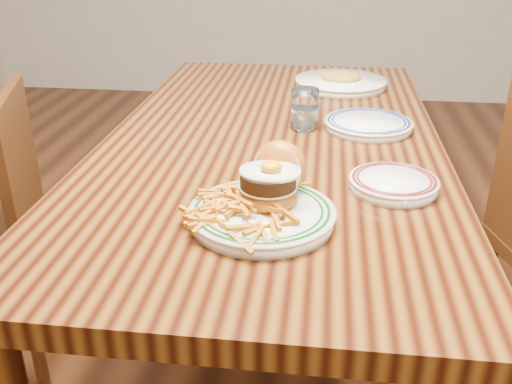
# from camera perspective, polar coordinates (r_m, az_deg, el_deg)

# --- Properties ---
(floor) EXTENTS (6.00, 6.00, 0.00)m
(floor) POSITION_cam_1_polar(r_m,az_deg,el_deg) (1.87, 1.39, -16.43)
(floor) COLOR black
(floor) RESTS_ON ground
(table) EXTENTS (0.85, 1.60, 0.75)m
(table) POSITION_cam_1_polar(r_m,az_deg,el_deg) (1.51, 1.65, 2.55)
(table) COLOR black
(table) RESTS_ON floor
(main_plate) EXTENTS (0.27, 0.29, 0.13)m
(main_plate) POSITION_cam_1_polar(r_m,az_deg,el_deg) (1.05, 0.90, -0.92)
(main_plate) COLOR white
(main_plate) RESTS_ON table
(side_plate) EXTENTS (0.18, 0.20, 0.03)m
(side_plate) POSITION_cam_1_polar(r_m,az_deg,el_deg) (1.20, 13.60, 0.92)
(side_plate) COLOR white
(side_plate) RESTS_ON table
(rear_plate) EXTENTS (0.23, 0.23, 0.03)m
(rear_plate) POSITION_cam_1_polar(r_m,az_deg,el_deg) (1.55, 11.17, 6.71)
(rear_plate) COLOR white
(rear_plate) RESTS_ON table
(water_glass) EXTENTS (0.07, 0.07, 0.11)m
(water_glass) POSITION_cam_1_polar(r_m,az_deg,el_deg) (1.52, 4.87, 8.03)
(water_glass) COLOR white
(water_glass) RESTS_ON table
(far_plate) EXTENTS (0.30, 0.30, 0.05)m
(far_plate) POSITION_cam_1_polar(r_m,az_deg,el_deg) (1.95, 8.46, 10.82)
(far_plate) COLOR white
(far_plate) RESTS_ON table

